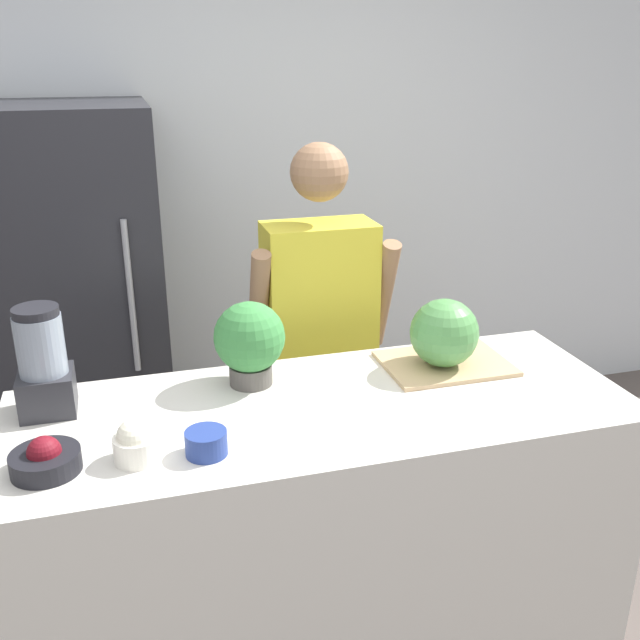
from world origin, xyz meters
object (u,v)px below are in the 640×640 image
potted_plant (250,341)px  bowl_cream (136,443)px  watermelon (444,333)px  blender (43,365)px  bowl_cherries (45,459)px  person (319,350)px  refrigerator (83,312)px  bowl_small_blue (206,443)px

potted_plant → bowl_cream: bearing=-135.3°
watermelon → blender: (-1.20, 0.04, 0.02)m
blender → potted_plant: 0.59m
bowl_cherries → bowl_cream: bowl_cream is taller
bowl_cream → watermelon: bearing=16.8°
blender → bowl_cherries: bearing=-87.8°
person → bowl_cherries: bearing=-138.5°
refrigerator → bowl_cherries: refrigerator is taller
blender → person: bearing=27.9°
watermelon → bowl_cream: bearing=-163.2°
bowl_cream → blender: bearing=124.4°
refrigerator → bowl_cherries: 1.42m
person → bowl_small_blue: (-0.54, -0.85, 0.16)m
person → bowl_small_blue: person is taller
refrigerator → bowl_cherries: size_ratio=10.16×
blender → potted_plant: bearing=2.0°
person → blender: (-0.94, -0.50, 0.27)m
refrigerator → bowl_cream: (0.17, -1.42, 0.14)m
refrigerator → blender: refrigerator is taller
refrigerator → watermelon: bearing=-44.6°
person → bowl_cream: 1.11m
potted_plant → refrigerator: bearing=116.4°
bowl_cream → potted_plant: size_ratio=0.44×
bowl_cream → bowl_small_blue: (0.17, -0.02, -0.02)m
watermelon → potted_plant: 0.62m
watermelon → blender: bearing=178.1°
bowl_small_blue → potted_plant: size_ratio=0.41×
watermelon → bowl_small_blue: bearing=-158.7°
bowl_small_blue → blender: size_ratio=0.34×
refrigerator → watermelon: (1.15, -1.13, 0.21)m
person → bowl_small_blue: 1.03m
bowl_small_blue → potted_plant: potted_plant is taller
bowl_cream → potted_plant: potted_plant is taller
potted_plant → bowl_cherries: bearing=-149.0°
watermelon → bowl_cherries: watermelon is taller
bowl_cream → blender: size_ratio=0.37×
refrigerator → watermelon: 1.63m
watermelon → bowl_small_blue: (-0.80, -0.31, -0.09)m
bowl_cherries → blender: blender is taller
bowl_cream → bowl_small_blue: bowl_cream is taller
bowl_small_blue → blender: (-0.40, 0.35, 0.11)m
refrigerator → bowl_small_blue: (0.34, -1.44, 0.12)m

